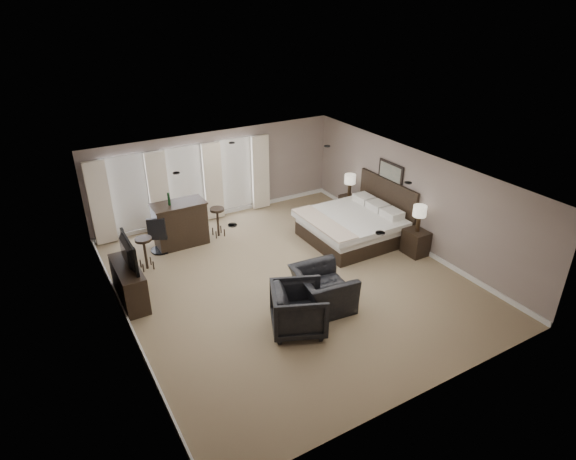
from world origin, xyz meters
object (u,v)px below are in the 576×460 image
bar_counter (180,224)px  bar_stool_left (145,253)px  lamp_far (350,186)px  dresser (129,284)px  bed (355,214)px  armchair_far (299,307)px  desk_chair (159,233)px  nightstand_far (348,205)px  armchair_near (323,283)px  bar_stool_right (218,222)px  lamp_near (419,219)px  nightstand_near (416,242)px  tv (126,264)px

bar_counter → bar_stool_left: 1.42m
lamp_far → dresser: 7.06m
bar_stool_left → bed: bearing=-13.7°
armchair_far → bar_stool_left: (-2.01, 3.91, -0.12)m
desk_chair → armchair_far: bearing=133.7°
bed → bar_stool_left: 5.53m
nightstand_far → desk_chair: 5.72m
armchair_near → bar_stool_right: 4.27m
lamp_near → bed: bearing=121.5°
bed → nightstand_far: 1.77m
nightstand_near → bar_counter: 6.20m
nightstand_far → desk_chair: bearing=174.5°
armchair_near → bar_counter: 4.58m
lamp_near → bar_stool_right: lamp_near is taller
bar_stool_left → bar_stool_right: bar_stool_left is taller
lamp_near → armchair_near: 3.46m
lamp_near → nightstand_far: bearing=90.0°
tv → armchair_far: armchair_far is taller
tv → lamp_near: bearing=-102.8°
bed → nightstand_far: bearing=58.5°
armchair_far → lamp_far: bearing=-22.8°
bed → desk_chair: size_ratio=2.31×
nightstand_near → dresser: size_ratio=0.44×
armchair_near → armchair_far: (-0.87, -0.45, -0.02)m
nightstand_near → bar_counter: bar_counter is taller
lamp_far → armchair_far: 5.87m
lamp_near → armchair_near: size_ratio=0.54×
lamp_far → bar_counter: size_ratio=0.50×
bar_stool_right → desk_chair: desk_chair is taller
armchair_far → desk_chair: armchair_far is taller
tv → nightstand_near: bearing=-102.8°
bed → bar_counter: bed is taller
nightstand_far → bar_stool_left: 6.25m
dresser → lamp_near: bearing=-12.8°
nightstand_far → nightstand_near: bearing=-90.0°
tv → bar_counter: bar_counter is taller
dresser → bar_stool_right: dresser is taller
dresser → desk_chair: (1.23, 1.88, 0.08)m
armchair_far → desk_chair: size_ratio=1.04×
nightstand_far → lamp_far: lamp_far is taller
lamp_far → bar_stool_right: bearing=171.4°
lamp_far → dresser: bearing=-169.1°
bed → dresser: 6.04m
nightstand_near → lamp_near: (0.00, 0.00, 0.68)m
nightstand_near → desk_chair: (-5.69, 3.45, 0.19)m
tv → bar_stool_left: (0.67, 1.18, -0.52)m
lamp_near → bar_counter: lamp_near is taller
lamp_far → tv: 7.05m
bed → dresser: bed is taller
lamp_far → armchair_near: (-3.36, -3.60, -0.35)m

